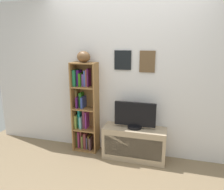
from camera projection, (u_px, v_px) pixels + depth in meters
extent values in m
cube|color=silver|center=(126.00, 79.00, 3.27)|extent=(4.80, 0.06, 2.43)
cube|color=black|center=(123.00, 60.00, 3.17)|extent=(0.26, 0.02, 0.29)
cube|color=#A49CAC|center=(123.00, 60.00, 3.17)|extent=(0.21, 0.01, 0.24)
cube|color=brown|center=(147.00, 62.00, 3.08)|extent=(0.23, 0.02, 0.32)
cube|color=beige|center=(147.00, 62.00, 3.07)|extent=(0.18, 0.01, 0.27)
cube|color=olive|center=(74.00, 107.00, 3.46)|extent=(0.02, 0.24, 1.47)
cube|color=olive|center=(96.00, 109.00, 3.36)|extent=(0.02, 0.24, 1.47)
cube|color=olive|center=(88.00, 106.00, 3.52)|extent=(0.41, 0.01, 1.47)
cube|color=olive|center=(87.00, 148.00, 3.58)|extent=(0.37, 0.23, 0.02)
cube|color=olive|center=(86.00, 129.00, 3.50)|extent=(0.37, 0.23, 0.02)
cube|color=olive|center=(85.00, 109.00, 3.41)|extent=(0.37, 0.23, 0.02)
cube|color=olive|center=(85.00, 87.00, 3.32)|extent=(0.37, 0.23, 0.02)
cube|color=olive|center=(84.00, 63.00, 3.23)|extent=(0.37, 0.23, 0.02)
cube|color=#3D4F1D|center=(78.00, 139.00, 3.63)|extent=(0.03, 0.14, 0.27)
cube|color=#852B60|center=(80.00, 138.00, 3.61)|extent=(0.03, 0.16, 0.29)
cube|color=brown|center=(82.00, 138.00, 3.61)|extent=(0.03, 0.13, 0.30)
cube|color=brown|center=(84.00, 141.00, 3.59)|extent=(0.03, 0.18, 0.23)
cube|color=brown|center=(86.00, 140.00, 3.58)|extent=(0.04, 0.17, 0.28)
cube|color=#433E63|center=(88.00, 142.00, 3.58)|extent=(0.02, 0.16, 0.21)
cube|color=brown|center=(90.00, 141.00, 3.58)|extent=(0.02, 0.15, 0.24)
cube|color=#55363A|center=(91.00, 142.00, 3.55)|extent=(0.03, 0.19, 0.21)
cube|color=#879E46|center=(77.00, 121.00, 3.53)|extent=(0.03, 0.18, 0.22)
cube|color=teal|center=(80.00, 118.00, 3.54)|extent=(0.04, 0.12, 0.31)
cube|color=#6BA8AD|center=(82.00, 122.00, 3.51)|extent=(0.03, 0.18, 0.20)
cube|color=brown|center=(85.00, 119.00, 3.51)|extent=(0.04, 0.13, 0.31)
cube|color=#812B8B|center=(87.00, 120.00, 3.50)|extent=(0.02, 0.14, 0.28)
cube|color=olive|center=(77.00, 98.00, 3.46)|extent=(0.04, 0.12, 0.30)
cube|color=#471354|center=(79.00, 102.00, 3.43)|extent=(0.03, 0.20, 0.19)
cube|color=#247720|center=(82.00, 100.00, 3.44)|extent=(0.04, 0.13, 0.24)
cube|color=#30418B|center=(83.00, 102.00, 3.41)|extent=(0.03, 0.19, 0.19)
cube|color=#217949|center=(76.00, 78.00, 3.35)|extent=(0.04, 0.18, 0.26)
cube|color=#44166E|center=(79.00, 78.00, 3.36)|extent=(0.04, 0.14, 0.25)
cube|color=#2D6D10|center=(81.00, 79.00, 3.34)|extent=(0.03, 0.17, 0.21)
cube|color=#6B439A|center=(84.00, 80.00, 3.35)|extent=(0.04, 0.13, 0.19)
cube|color=#4B67C2|center=(86.00, 78.00, 3.32)|extent=(0.02, 0.14, 0.25)
cube|color=#944E49|center=(87.00, 78.00, 3.32)|extent=(0.02, 0.14, 0.27)
cube|color=#521851|center=(89.00, 77.00, 3.31)|extent=(0.02, 0.14, 0.28)
ellipsoid|color=brown|center=(84.00, 57.00, 3.21)|extent=(0.30, 0.26, 0.17)
cube|color=tan|center=(134.00, 143.00, 3.26)|extent=(0.96, 0.34, 0.50)
cube|color=#7D6D57|center=(132.00, 148.00, 3.11)|extent=(0.86, 0.01, 0.32)
cylinder|color=black|center=(135.00, 127.00, 3.20)|extent=(0.22, 0.22, 0.04)
cube|color=black|center=(135.00, 114.00, 3.15)|extent=(0.62, 0.04, 0.36)
cube|color=silver|center=(135.00, 114.00, 3.14)|extent=(0.58, 0.01, 0.32)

